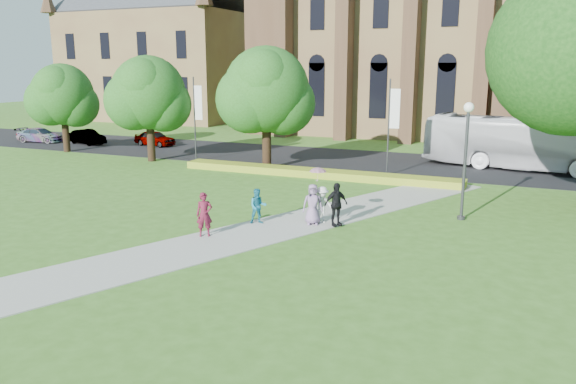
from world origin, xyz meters
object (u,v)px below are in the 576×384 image
at_px(car_0, 155,138).
at_px(car_2, 40,135).
at_px(pedestrian_0, 204,214).
at_px(car_1, 87,137).
at_px(tour_coach, 525,143).
at_px(streetlamp, 466,147).

relative_size(car_0, car_2, 0.89).
xyz_separation_m(car_0, pedestrian_0, (17.77, -20.87, 0.27)).
xyz_separation_m(car_2, pedestrian_0, (28.73, -18.76, 0.30)).
height_order(car_2, pedestrian_0, pedestrian_0).
relative_size(car_1, pedestrian_0, 2.15).
distance_m(car_0, pedestrian_0, 27.42).
bearing_deg(pedestrian_0, car_2, 113.28).
relative_size(tour_coach, car_0, 3.41).
distance_m(car_0, car_2, 11.16).
xyz_separation_m(streetlamp, car_0, (-27.01, 14.03, -2.63)).
bearing_deg(pedestrian_0, car_1, 107.37).
height_order(streetlamp, car_1, streetlamp).
height_order(streetlamp, tour_coach, streetlamp).
xyz_separation_m(tour_coach, car_2, (-40.31, -2.40, -1.18)).
bearing_deg(tour_coach, pedestrian_0, 159.90).
xyz_separation_m(streetlamp, tour_coach, (2.34, 14.31, -1.47)).
height_order(car_1, car_2, car_1).
distance_m(streetlamp, pedestrian_0, 11.74).
xyz_separation_m(streetlamp, pedestrian_0, (-9.24, -6.85, -2.36)).
height_order(tour_coach, car_2, tour_coach).
relative_size(tour_coach, car_2, 3.02).
bearing_deg(car_0, car_1, 113.09).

